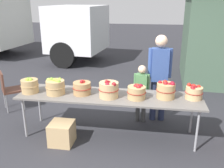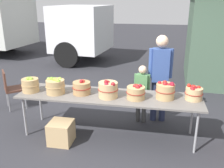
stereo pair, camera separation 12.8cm
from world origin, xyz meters
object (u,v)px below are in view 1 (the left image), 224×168
object	(u,v)px
apple_basket_red_4	(194,92)
folding_chair	(9,87)
produce_crate	(62,133)
apple_basket_red_0	(82,88)
apple_basket_green_1	(55,87)
apple_basket_red_2	(137,92)
child_customer	(141,89)
vendor_adult	(159,72)
apple_basket_red_1	(109,89)
apple_basket_green_0	(30,85)
apple_basket_red_3	(166,90)
market_table	(109,97)

from	to	relation	value
apple_basket_red_4	folding_chair	bearing A→B (deg)	170.16
produce_crate	apple_basket_red_0	bearing A→B (deg)	56.20
apple_basket_green_1	apple_basket_red_2	distance (m)	1.38
apple_basket_green_1	child_customer	distance (m)	1.60
apple_basket_red_0	child_customer	size ratio (longest dim) A/B	0.28
produce_crate	vendor_adult	bearing A→B (deg)	35.94
apple_basket_red_1	apple_basket_red_4	world-z (taller)	apple_basket_red_1
folding_chair	apple_basket_red_4	bearing A→B (deg)	-138.40
apple_basket_green_0	apple_basket_red_3	world-z (taller)	apple_basket_red_3
apple_basket_red_3	folding_chair	world-z (taller)	apple_basket_red_3
vendor_adult	child_customer	size ratio (longest dim) A/B	1.48
apple_basket_green_1	apple_basket_red_3	xyz separation A→B (m)	(1.85, 0.11, 0.01)
apple_basket_red_1	folding_chair	xyz separation A→B (m)	(-2.30, 0.79, -0.38)
vendor_adult	folding_chair	distance (m)	3.17
produce_crate	apple_basket_red_2	bearing A→B (deg)	16.01
market_table	child_customer	bearing A→B (deg)	49.26
apple_basket_green_1	apple_basket_red_2	bearing A→B (deg)	0.52
apple_basket_red_4	vendor_adult	xyz separation A→B (m)	(-0.55, 0.66, 0.13)
child_customer	folding_chair	xyz separation A→B (m)	(-2.81, 0.11, -0.16)
apple_basket_red_0	produce_crate	xyz separation A→B (m)	(-0.26, -0.39, -0.68)
apple_basket_red_3	produce_crate	size ratio (longest dim) A/B	0.84
apple_basket_red_0	apple_basket_red_2	xyz separation A→B (m)	(0.93, -0.05, 0.00)
folding_chair	apple_basket_red_3	bearing A→B (deg)	-140.37
vendor_adult	folding_chair	bearing A→B (deg)	-3.56
apple_basket_red_2	produce_crate	bearing A→B (deg)	-163.99
apple_basket_red_2	apple_basket_red_3	bearing A→B (deg)	11.97
apple_basket_red_0	produce_crate	distance (m)	0.82
apple_basket_red_2	produce_crate	world-z (taller)	apple_basket_red_2
apple_basket_red_1	apple_basket_red_3	distance (m)	0.93
produce_crate	apple_basket_red_1	bearing A→B (deg)	23.84
folding_chair	produce_crate	world-z (taller)	folding_chair
apple_basket_green_0	apple_basket_red_0	xyz separation A→B (m)	(0.92, 0.06, -0.01)
apple_basket_red_0	apple_basket_green_1	bearing A→B (deg)	-172.03
child_customer	market_table	bearing A→B (deg)	53.60
vendor_adult	folding_chair	size ratio (longest dim) A/B	1.96
apple_basket_red_2	child_customer	xyz separation A→B (m)	(0.05, 0.67, -0.19)
apple_basket_red_2	produce_crate	size ratio (longest dim) A/B	0.83
folding_chair	apple_basket_green_1	bearing A→B (deg)	-158.32
apple_basket_red_0	apple_basket_red_2	world-z (taller)	apple_basket_red_0
apple_basket_red_4	vendor_adult	distance (m)	0.86
apple_basket_red_1	apple_basket_red_3	world-z (taller)	same
apple_basket_red_3	produce_crate	bearing A→B (deg)	-165.12
apple_basket_red_0	produce_crate	bearing A→B (deg)	-123.80
market_table	apple_basket_green_0	xyz separation A→B (m)	(-1.38, -0.08, 0.16)
apple_basket_red_2	vendor_adult	size ratio (longest dim) A/B	0.19
market_table	apple_basket_red_0	bearing A→B (deg)	-178.18
market_table	apple_basket_red_1	size ratio (longest dim) A/B	9.18
apple_basket_green_0	apple_basket_red_1	bearing A→B (deg)	-0.20
apple_basket_red_4	child_customer	world-z (taller)	child_customer
apple_basket_red_4	apple_basket_red_3	bearing A→B (deg)	-175.22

